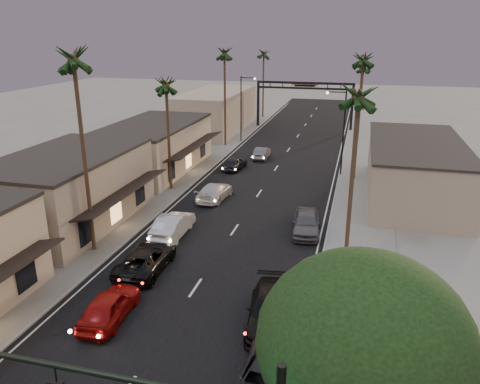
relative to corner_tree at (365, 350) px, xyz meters
The scene contains 27 objects.
ground 34.43m from the corner_tree, 106.23° to the left, with size 200.00×200.00×0.00m, color slate.
road 39.19m from the corner_tree, 104.16° to the left, with size 14.00×120.00×0.02m, color black.
sidewalk_left 48.78m from the corner_tree, 113.07° to the left, with size 5.00×92.00×0.12m, color slate.
sidewalk_right 44.94m from the corner_tree, 89.97° to the left, with size 5.00×92.00×0.12m, color slate.
storefront_mid 29.32m from the corner_tree, 140.47° to the left, with size 8.00×14.00×5.50m, color gray.
storefront_far 41.37m from the corner_tree, 123.05° to the left, with size 8.00×16.00×5.00m, color #BAA88E.
storefront_dist 61.86m from the corner_tree, 111.33° to the left, with size 8.00×20.00×6.00m, color gray.
building_right 33.05m from the corner_tree, 82.09° to the left, with size 8.00×18.00×5.00m, color gray.
corner_tree is the anchor object (origin of this frame).
arch 63.26m from the corner_tree, 98.62° to the left, with size 15.20×0.40×7.27m.
streetlight_right 37.64m from the corner_tree, 93.89° to the left, with size 2.13×0.30×9.00m.
streetlight_left 53.15m from the corner_tree, 107.97° to the left, with size 2.13×0.30×9.00m.
palm_lb 24.36m from the corner_tree, 141.17° to the left, with size 3.20×3.20×15.20m.
palm_lc 34.09m from the corner_tree, 122.34° to the left, with size 3.20×3.20×12.20m.
palm_ld 51.28m from the corner_tree, 110.81° to the left, with size 3.20×3.20×14.20m.
palm_ra 17.45m from the corner_tree, 93.03° to the left, with size 3.20×3.20×13.20m.
palm_rb 37.12m from the corner_tree, 91.37° to the left, with size 3.20×3.20×14.20m.
palm_rc 56.74m from the corner_tree, 90.89° to the left, with size 3.20×3.20×12.20m.
palm_far 72.96m from the corner_tree, 104.14° to the left, with size 3.20×3.20×13.20m.
oncoming_red 15.65m from the corner_tree, 150.06° to the left, with size 1.91×4.75×1.62m, color maroon.
oncoming_pickup 19.22m from the corner_tree, 135.92° to the left, with size 2.60×5.63×1.56m, color black.
oncoming_silver 23.47m from the corner_tree, 126.66° to the left, with size 1.82×5.22×1.72m, color #A7A7AC.
oncoming_white 30.37m from the corner_tree, 115.93° to the left, with size 2.12×5.22×1.51m, color beige.
oncoming_dgrey 39.75m from the corner_tree, 110.68° to the left, with size 1.78×4.41×1.50m, color black.
oncoming_grey_far 44.33m from the corner_tree, 105.76° to the left, with size 1.47×4.23×1.39m, color #545359.
curbside_black 11.39m from the corner_tree, 115.82° to the left, with size 2.32×5.70×1.65m, color black.
curbside_grey 22.34m from the corner_tree, 100.66° to the left, with size 2.02×5.02×1.71m, color #4C4C51.
Camera 1 is at (8.81, -4.28, 14.60)m, focal length 35.00 mm.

